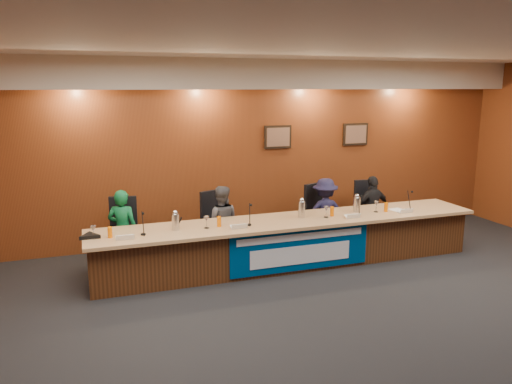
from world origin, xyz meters
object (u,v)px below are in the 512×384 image
office_chair_d (369,214)px  speakerphone (90,236)px  office_chair_c (322,219)px  panelist_c (325,213)px  carafe_mid (302,210)px  dais_body (290,243)px  carafe_right (357,205)px  office_chair_a (123,237)px  panelist_b (221,223)px  office_chair_b (220,228)px  banner (301,249)px  carafe_left (176,222)px  panelist_d (372,209)px  panelist_a (123,230)px

office_chair_d → speakerphone: (-4.81, -0.79, 0.30)m
office_chair_c → office_chair_d: same height
panelist_c → speakerphone: bearing=19.2°
panelist_c → office_chair_c: bearing=-80.9°
carafe_mid → dais_body: bearing=-179.2°
office_chair_c → carafe_right: (0.27, -0.70, 0.39)m
office_chair_c → carafe_right: size_ratio=2.03×
office_chair_a → office_chair_c: (3.39, 0.00, 0.00)m
office_chair_c → office_chair_a: bearing=159.6°
panelist_b → office_chair_c: bearing=-158.7°
office_chair_b → carafe_right: carafe_right is taller
banner → office_chair_d: bearing=31.8°
banner → office_chair_c: size_ratio=4.58×
carafe_left → banner: bearing=-11.5°
office_chair_a → speakerphone: size_ratio=1.50×
office_chair_c → speakerphone: size_ratio=1.50×
panelist_c → panelist_d: 0.95m
dais_body → office_chair_c: bearing=38.9°
office_chair_b → carafe_right: size_ratio=2.03×
office_chair_d → carafe_left: carafe_left is taller
panelist_a → office_chair_b: size_ratio=2.60×
panelist_b → panelist_c: 1.85m
office_chair_a → speakerphone: 0.97m
carafe_left → office_chair_b: bearing=43.0°
panelist_b → panelist_c: bearing=-161.7°
panelist_a → panelist_d: size_ratio=1.04×
panelist_d → office_chair_b: bearing=-7.0°
panelist_c → office_chair_a: bearing=7.4°
panelist_b → office_chair_a: 1.54m
panelist_c → carafe_right: bearing=123.2°
dais_body → office_chair_a: size_ratio=12.50×
banner → speakerphone: 3.00m
banner → carafe_left: carafe_left is taller
office_chair_b → panelist_a: bearing=162.6°
banner → carafe_right: bearing=21.2°
banner → speakerphone: size_ratio=6.88×
banner → speakerphone: speakerphone is taller
office_chair_d → carafe_right: carafe_right is taller
carafe_right → office_chair_d: bearing=45.7°
panelist_b → office_chair_b: bearing=-71.7°
dais_body → panelist_d: bearing=19.0°
banner → panelist_a: bearing=156.8°
panelist_b → carafe_left: (-0.85, -0.69, 0.27)m
panelist_b → speakerphone: 2.13m
dais_body → panelist_c: (0.92, 0.64, 0.26)m
speakerphone → panelist_b: bearing=18.9°
office_chair_c → speakerphone: speakerphone is taller
panelist_a → panelist_d: panelist_a is taller
dais_body → banner: 0.42m
banner → carafe_mid: size_ratio=8.64×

